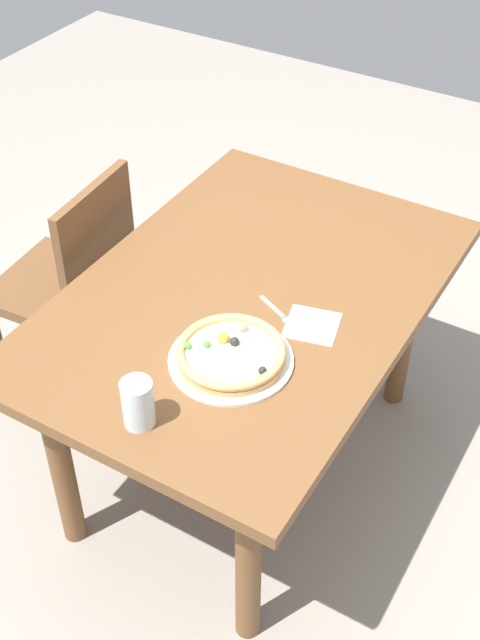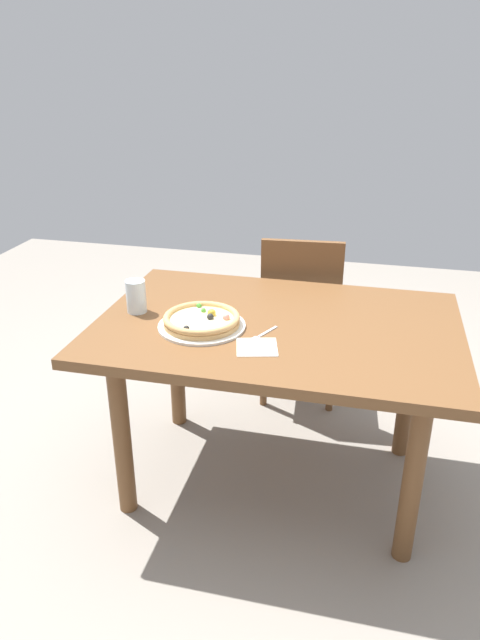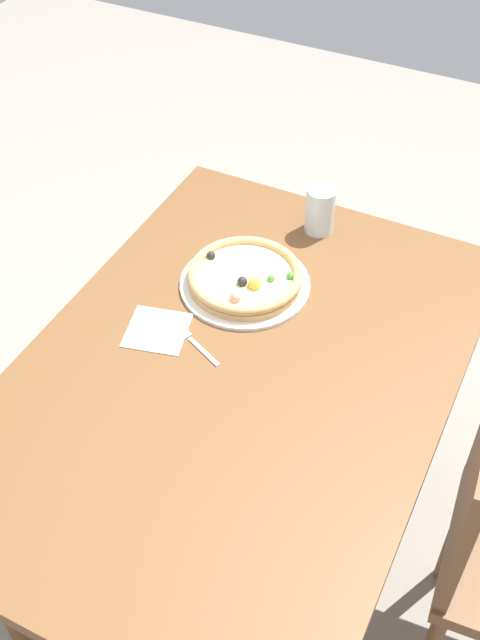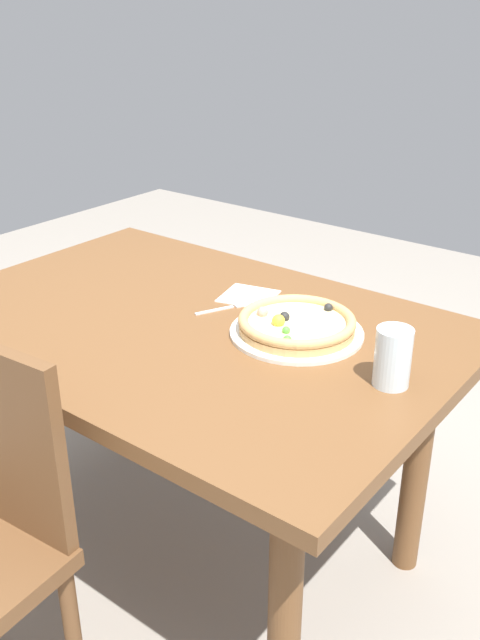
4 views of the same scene
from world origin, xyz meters
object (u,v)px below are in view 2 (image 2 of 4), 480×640
(chair_near, at_px, (301,311))
(dining_table, at_px, (277,346))
(pizza, at_px, (202,320))
(drinking_glass, at_px, (136,296))
(fork, at_px, (261,335))
(plate, at_px, (202,326))
(napkin, at_px, (257,347))

(chair_near, bearing_deg, dining_table, -94.88)
(pizza, bearing_deg, chair_near, -109.18)
(chair_near, relative_size, drinking_glass, 6.88)
(dining_table, distance_m, drinking_glass, 0.58)
(dining_table, relative_size, fork, 8.76)
(pizza, bearing_deg, plate, 37.49)
(napkin, bearing_deg, chair_near, -92.46)
(drinking_glass, xyz_separation_m, napkin, (-0.53, 0.20, -0.06))
(pizza, xyz_separation_m, drinking_glass, (0.29, -0.08, 0.03))
(chair_near, xyz_separation_m, pizza, (0.27, 0.78, 0.27))
(fork, height_order, napkin, fork)
(fork, bearing_deg, plate, -70.56)
(dining_table, relative_size, drinking_glass, 10.51)
(chair_near, height_order, fork, chair_near)
(chair_near, height_order, plate, chair_near)
(pizza, relative_size, drinking_glass, 2.20)
(dining_table, distance_m, chair_near, 0.69)
(dining_table, distance_m, plate, 0.31)
(pizza, distance_m, fork, 0.23)
(plate, relative_size, drinking_glass, 2.51)
(fork, height_order, drinking_glass, drinking_glass)
(chair_near, bearing_deg, fork, -97.56)
(dining_table, height_order, chair_near, chair_near)
(chair_near, xyz_separation_m, drinking_glass, (0.56, 0.70, 0.30))
(fork, xyz_separation_m, napkin, (-0.01, 0.09, -0.00))
(plate, height_order, fork, plate)
(chair_near, relative_size, fork, 5.73)
(fork, bearing_deg, pizza, -70.70)
(dining_table, xyz_separation_m, plate, (0.27, 0.10, 0.10))
(plate, bearing_deg, chair_near, -109.21)
(plate, bearing_deg, drinking_glass, -15.31)
(chair_near, height_order, drinking_glass, chair_near)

